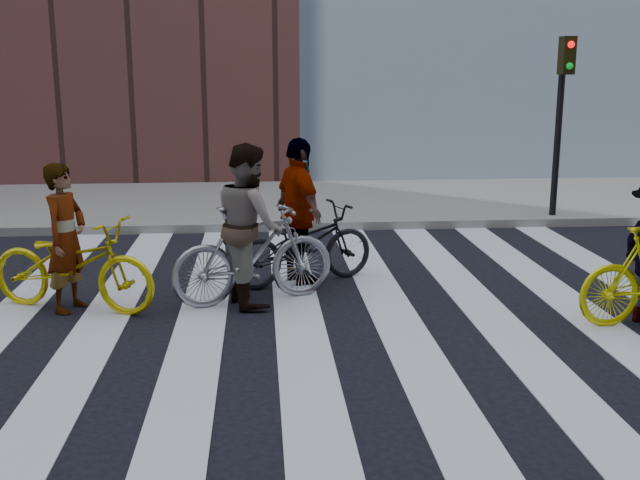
{
  "coord_description": "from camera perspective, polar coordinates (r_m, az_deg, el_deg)",
  "views": [
    {
      "loc": [
        -0.96,
        -7.74,
        2.77
      ],
      "look_at": [
        -0.31,
        0.3,
        0.92
      ],
      "focal_mm": 42.0,
      "sensor_mm": 36.0,
      "label": 1
    }
  ],
  "objects": [
    {
      "name": "bike_yellow_left",
      "position": [
        9.17,
        -18.34,
        -1.78
      ],
      "size": [
        2.22,
        1.41,
        1.1
      ],
      "primitive_type": "imported",
      "rotation": [
        0.0,
        0.0,
        1.22
      ],
      "color": "#CFBB0B",
      "rests_on": "ground"
    },
    {
      "name": "zebra_crosswalk",
      "position": [
        8.28,
        2.33,
        -6.62
      ],
      "size": [
        8.25,
        10.0,
        0.01
      ],
      "color": "silver",
      "rests_on": "ground"
    },
    {
      "name": "traffic_signal",
      "position": [
        14.13,
        17.98,
        10.29
      ],
      "size": [
        0.22,
        0.42,
        3.33
      ],
      "color": "black",
      "rests_on": "ground"
    },
    {
      "name": "ground",
      "position": [
        8.28,
        2.33,
        -6.66
      ],
      "size": [
        100.0,
        100.0,
        0.0
      ],
      "primitive_type": "plane",
      "color": "black",
      "rests_on": "ground"
    },
    {
      "name": "rider_rear",
      "position": [
        9.71,
        -1.61,
        2.15
      ],
      "size": [
        0.87,
        1.22,
        1.92
      ],
      "primitive_type": "imported",
      "rotation": [
        0.0,
        0.0,
        1.97
      ],
      "color": "slate",
      "rests_on": "ground"
    },
    {
      "name": "rider_left",
      "position": [
        9.11,
        -18.79,
        0.14
      ],
      "size": [
        0.61,
        0.74,
        1.73
      ],
      "primitive_type": "imported",
      "rotation": [
        0.0,
        0.0,
        1.22
      ],
      "color": "slate",
      "rests_on": "ground"
    },
    {
      "name": "bike_silver_mid",
      "position": [
        9.0,
        -5.07,
        -1.08
      ],
      "size": [
        2.09,
        1.17,
        1.21
      ],
      "primitive_type": "imported",
      "rotation": [
        0.0,
        0.0,
        1.89
      ],
      "color": "#96989F",
      "rests_on": "ground"
    },
    {
      "name": "rider_mid",
      "position": [
        8.92,
        -5.43,
        1.18
      ],
      "size": [
        0.99,
        1.12,
        1.94
      ],
      "primitive_type": "imported",
      "rotation": [
        0.0,
        0.0,
        1.89
      ],
      "color": "slate",
      "rests_on": "ground"
    },
    {
      "name": "sidewalk_far",
      "position": [
        15.51,
        -1.0,
        2.89
      ],
      "size": [
        100.0,
        5.0,
        0.15
      ],
      "primitive_type": "cube",
      "color": "gray",
      "rests_on": "ground"
    },
    {
      "name": "bike_dark_rear",
      "position": [
        9.81,
        -1.3,
        -0.34
      ],
      "size": [
        2.11,
        1.41,
        1.05
      ],
      "primitive_type": "imported",
      "rotation": [
        0.0,
        0.0,
        1.97
      ],
      "color": "black",
      "rests_on": "ground"
    }
  ]
}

